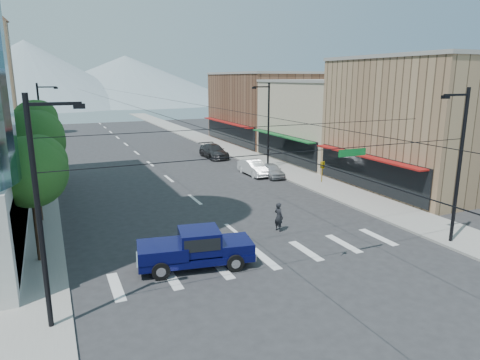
{
  "coord_description": "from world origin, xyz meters",
  "views": [
    {
      "loc": [
        -10.19,
        -17.46,
        9.48
      ],
      "look_at": [
        0.91,
        7.24,
        3.0
      ],
      "focal_mm": 32.0,
      "sensor_mm": 36.0,
      "label": 1
    }
  ],
  "objects_px": {
    "pedestrian": "(279,217)",
    "parked_car_far": "(214,151)",
    "pickup_truck": "(195,248)",
    "parked_car_mid": "(254,168)",
    "parked_car_near": "(272,170)"
  },
  "relations": [
    {
      "from": "parked_car_mid",
      "to": "pedestrian",
      "type": "bearing_deg",
      "value": -111.82
    },
    {
      "from": "parked_car_near",
      "to": "pedestrian",
      "type": "bearing_deg",
      "value": -110.87
    },
    {
      "from": "pickup_truck",
      "to": "parked_car_mid",
      "type": "height_order",
      "value": "pickup_truck"
    },
    {
      "from": "pedestrian",
      "to": "parked_car_mid",
      "type": "relative_size",
      "value": 0.4
    },
    {
      "from": "pickup_truck",
      "to": "pedestrian",
      "type": "bearing_deg",
      "value": 33.97
    },
    {
      "from": "parked_car_near",
      "to": "parked_car_far",
      "type": "height_order",
      "value": "parked_car_far"
    },
    {
      "from": "pedestrian",
      "to": "parked_car_far",
      "type": "relative_size",
      "value": 0.33
    },
    {
      "from": "pickup_truck",
      "to": "parked_car_mid",
      "type": "bearing_deg",
      "value": 65.77
    },
    {
      "from": "pedestrian",
      "to": "pickup_truck",
      "type": "bearing_deg",
      "value": 98.85
    },
    {
      "from": "pickup_truck",
      "to": "pedestrian",
      "type": "xyz_separation_m",
      "value": [
        6.52,
        2.93,
        -0.11
      ]
    },
    {
      "from": "pedestrian",
      "to": "parked_car_far",
      "type": "distance_m",
      "value": 26.17
    },
    {
      "from": "pickup_truck",
      "to": "parked_car_mid",
      "type": "relative_size",
      "value": 1.34
    },
    {
      "from": "parked_car_far",
      "to": "parked_car_near",
      "type": "bearing_deg",
      "value": -83.61
    },
    {
      "from": "pickup_truck",
      "to": "parked_car_far",
      "type": "xyz_separation_m",
      "value": [
        11.83,
        28.55,
        -0.23
      ]
    },
    {
      "from": "pedestrian",
      "to": "parked_car_near",
      "type": "distance_m",
      "value": 15.15
    }
  ]
}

